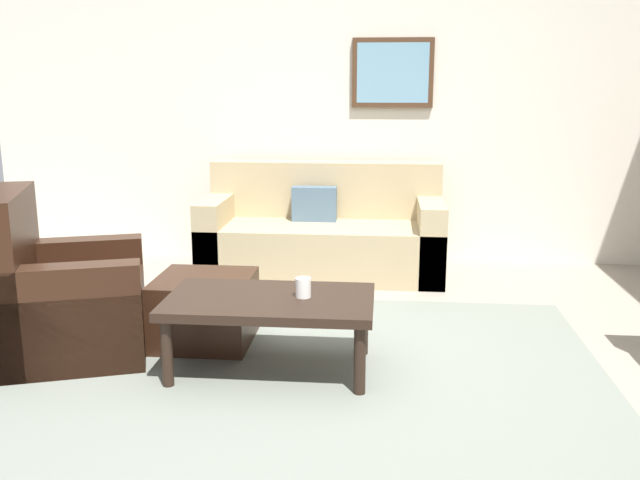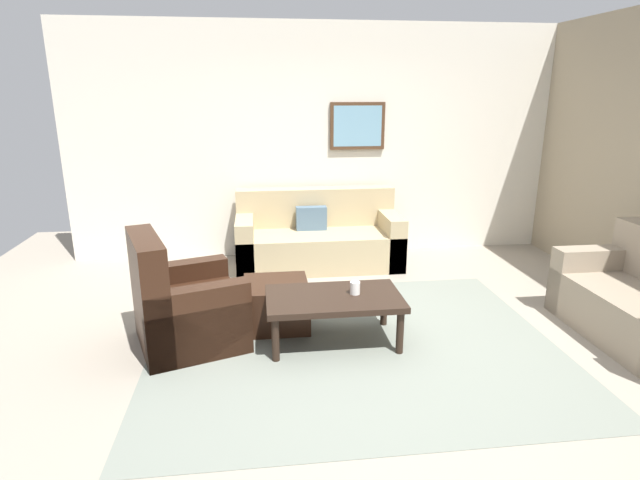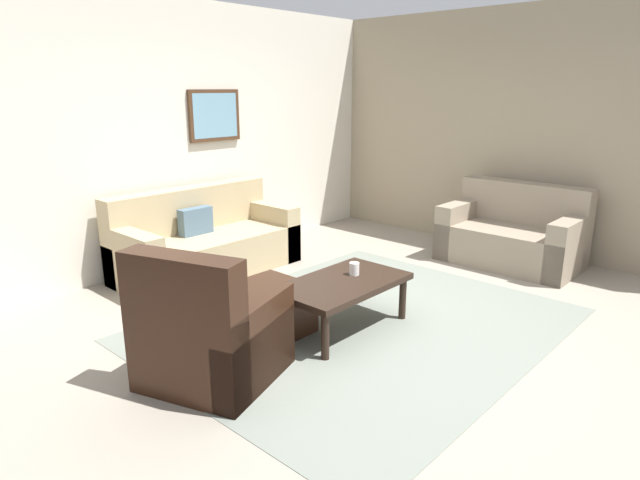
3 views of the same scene
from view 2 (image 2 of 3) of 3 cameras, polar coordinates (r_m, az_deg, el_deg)
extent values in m
plane|color=gray|center=(4.29, 3.81, -11.61)|extent=(8.00, 8.00, 0.00)
cube|color=silver|center=(6.39, -0.36, 10.86)|extent=(6.00, 0.12, 2.80)
cube|color=slate|center=(4.29, 3.81, -11.56)|extent=(3.29, 2.69, 0.01)
cube|color=tan|center=(6.06, -0.18, -0.95)|extent=(1.91, 0.86, 0.42)
cube|color=tan|center=(6.29, -0.52, 1.88)|extent=(1.91, 0.24, 0.88)
cube|color=tan|center=(5.99, -8.34, -0.33)|extent=(0.20, 0.86, 0.62)
cube|color=tan|center=(6.19, 7.73, 0.23)|extent=(0.20, 0.86, 0.62)
cube|color=slate|center=(6.04, -0.98, 2.44)|extent=(0.36, 0.12, 0.28)
cube|color=gray|center=(5.45, 28.44, -3.88)|extent=(0.84, 0.20, 0.62)
cube|color=black|center=(4.36, -14.24, -8.42)|extent=(1.02, 1.02, 0.44)
cube|color=black|center=(4.22, -18.47, -5.86)|extent=(0.45, 0.82, 0.95)
cube|color=black|center=(4.04, -13.35, -9.15)|extent=(0.81, 0.41, 0.60)
cube|color=black|center=(4.62, -15.15, -5.98)|extent=(0.81, 0.41, 0.60)
cube|color=black|center=(4.55, -4.91, -7.14)|extent=(0.56, 0.56, 0.40)
cylinder|color=black|center=(3.99, -5.00, -11.03)|extent=(0.06, 0.06, 0.36)
cylinder|color=black|center=(4.13, 8.93, -10.17)|extent=(0.06, 0.06, 0.36)
cylinder|color=black|center=(4.46, -5.27, -7.97)|extent=(0.06, 0.06, 0.36)
cylinder|color=black|center=(4.58, 7.17, -7.32)|extent=(0.06, 0.06, 0.36)
cube|color=black|center=(4.18, 1.56, -6.55)|extent=(1.10, 0.64, 0.05)
cylinder|color=white|center=(4.19, 3.94, -5.36)|extent=(0.08, 0.08, 0.10)
cube|color=#472D1C|center=(6.37, 4.20, 12.59)|extent=(0.67, 0.04, 0.56)
cube|color=#6A99B3|center=(6.36, 4.23, 12.58)|extent=(0.59, 0.01, 0.48)
camera|label=1|loc=(1.32, 61.37, -14.36)|focal=38.64mm
camera|label=3|loc=(2.81, -72.71, 2.79)|focal=30.53mm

